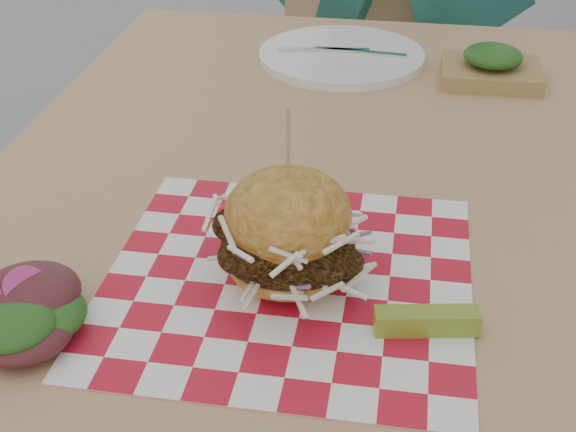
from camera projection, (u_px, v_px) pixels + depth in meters
name	position (u px, v px, depth m)	size (l,w,h in m)	color
patio_table	(307.00, 227.00, 1.03)	(0.80, 1.20, 0.75)	tan
patio_chair	(359.00, 48.00, 1.93)	(0.49, 0.49, 0.95)	tan
paper_liner	(288.00, 279.00, 0.80)	(0.36, 0.36, 0.00)	red
sandwich	(288.00, 235.00, 0.77)	(0.16, 0.16, 0.18)	gold
pickle_spear	(427.00, 321.00, 0.72)	(0.10, 0.02, 0.02)	olive
side_salad	(6.00, 318.00, 0.72)	(0.13, 0.14, 0.05)	#3F1419
place_setting	(342.00, 56.00, 1.31)	(0.27, 0.27, 0.02)	white
kraft_tray	(492.00, 67.00, 1.23)	(0.15, 0.12, 0.06)	#9C7B46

